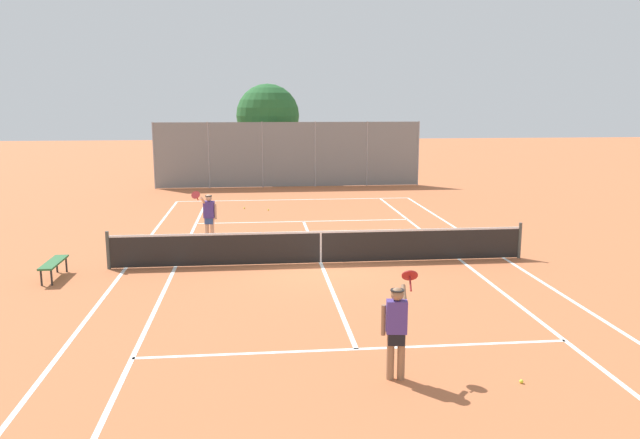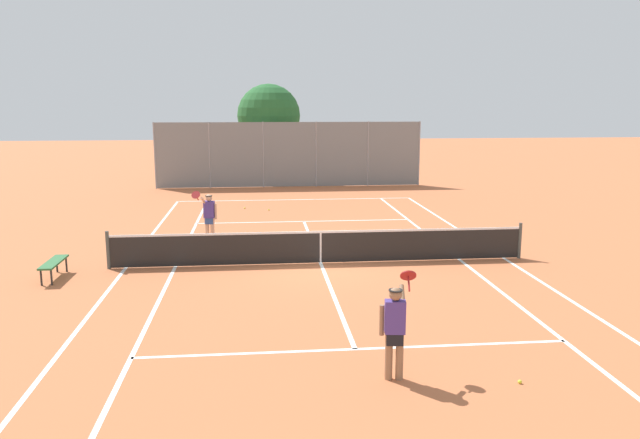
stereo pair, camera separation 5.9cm
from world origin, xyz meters
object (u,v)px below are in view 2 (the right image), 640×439
Objects in this scene: loose_tennis_ball_1 at (269,210)px; loose_tennis_ball_2 at (520,382)px; loose_tennis_ball_0 at (245,208)px; courtside_bench at (54,263)px; player_near_side at (395,326)px; player_far_left at (209,215)px; loose_tennis_ball_3 at (343,261)px; tennis_net at (321,246)px; tree_behind_left at (269,117)px.

loose_tennis_ball_2 is (3.80, -17.14, 0.00)m from loose_tennis_ball_1.
courtside_bench is at bearing -114.73° from loose_tennis_ball_0.
loose_tennis_ball_0 is 0.04× the size of courtside_bench.
player_near_side and player_far_left have the same top height.
loose_tennis_ball_1 is at bearing -28.57° from loose_tennis_ball_0.
player_near_side reaches higher than loose_tennis_ball_3.
loose_tennis_ball_2 is at bearing -11.05° from player_near_side.
tennis_net is 8.00× the size of courtside_bench.
loose_tennis_ball_0 is at bearing -97.89° from tree_behind_left.
loose_tennis_ball_3 is (-1.82, 8.18, 0.00)m from loose_tennis_ball_2.
player_far_left is at bearing -98.37° from tree_behind_left.
player_far_left is 26.88× the size of loose_tennis_ball_1.
tree_behind_left is (6.10, 19.79, 3.30)m from courtside_bench.
tree_behind_left is at bearing 95.22° from loose_tennis_ball_3.
courtside_bench is (-9.65, 7.26, 0.38)m from loose_tennis_ball_2.
loose_tennis_ball_0 is 0.01× the size of tree_behind_left.
loose_tennis_ball_1 is at bearing 98.25° from tennis_net.
tennis_net is 4.60m from player_far_left.
loose_tennis_ball_0 is at bearing 99.18° from player_near_side.
tennis_net is at bearing 93.35° from player_near_side.
courtside_bench is at bearing -173.17° from tennis_net.
player_far_left reaches higher than loose_tennis_ball_2.
loose_tennis_ball_2 is 0.04× the size of courtside_bench.
tennis_net is 6.76× the size of player_far_left.
loose_tennis_ball_0 is at bearing 103.75° from tennis_net.
loose_tennis_ball_0 is 1.00× the size of loose_tennis_ball_3.
loose_tennis_ball_2 is (2.49, -8.11, -0.48)m from tennis_net.
tennis_net reaches higher than loose_tennis_ball_0.
loose_tennis_ball_2 and loose_tennis_ball_3 have the same top height.
tennis_net is at bearing 6.83° from courtside_bench.
player_near_side is at bearing 168.95° from loose_tennis_ball_2.
loose_tennis_ball_0 is 11.50m from courtside_bench.
player_near_side reaches higher than loose_tennis_ball_2.
loose_tennis_ball_1 is (1.04, -0.56, 0.00)m from loose_tennis_ball_0.
tennis_net is 181.82× the size of loose_tennis_ball_0.
loose_tennis_ball_1 is at bearing 96.00° from player_near_side.
tree_behind_left is at bearing 93.17° from tennis_net.
player_far_left is 12.68m from loose_tennis_ball_2.
tree_behind_left is (0.26, 9.91, 3.68)m from loose_tennis_ball_1.
loose_tennis_ball_1 is at bearing 102.48° from loose_tennis_ball_3.
player_near_side is 11.47m from player_far_left.
player_far_left is at bearing -99.06° from loose_tennis_ball_0.
player_far_left is 6.63m from loose_tennis_ball_0.
tree_behind_left reaches higher than tennis_net.
tree_behind_left is (-3.54, 27.05, 3.68)m from loose_tennis_ball_2.
tree_behind_left is at bearing 88.50° from loose_tennis_ball_1.
player_near_side is 26.88× the size of loose_tennis_ball_2.
loose_tennis_ball_3 is (3.02, -9.52, 0.00)m from loose_tennis_ball_0.
loose_tennis_ball_2 is at bearing -36.96° from courtside_bench.
player_near_side is 2.26m from loose_tennis_ball_2.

